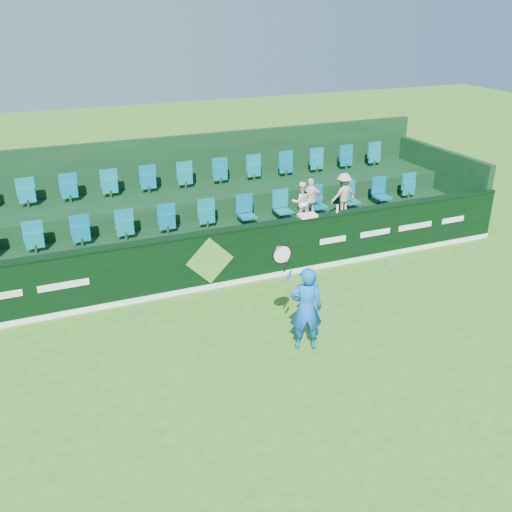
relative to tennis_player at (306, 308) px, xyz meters
name	(u,v)px	position (x,y,z in m)	size (l,w,h in m)	color
ground	(285,387)	(-0.85, -0.96, -0.84)	(60.00, 60.00, 0.00)	#2B6E1A
sponsor_hoarding	(209,260)	(-0.85, 3.04, -0.16)	(16.00, 0.25, 1.35)	black
stand_tier_front	(194,253)	(-0.85, 4.14, -0.44)	(16.00, 2.00, 0.80)	black
stand_tier_back	(173,218)	(-0.85, 6.04, -0.19)	(16.00, 1.80, 1.30)	black
stand_rear	(167,193)	(-0.85, 6.49, 0.38)	(16.00, 4.10, 2.60)	black
seat_row_front	(188,220)	(-0.85, 4.54, 0.26)	(13.50, 0.50, 0.60)	#035F77
seat_row_back	(168,181)	(-0.85, 6.34, 0.76)	(13.50, 0.50, 0.60)	#035F77
tennis_player	(306,308)	(0.00, 0.00, 0.00)	(1.14, 0.57, 2.28)	blue
spectator_left	(301,202)	(2.00, 4.16, 0.48)	(0.50, 0.39, 1.04)	white
spectator_middle	(311,199)	(2.27, 4.16, 0.51)	(0.64, 0.27, 1.10)	silver
spectator_right	(343,194)	(3.23, 4.16, 0.52)	(0.72, 0.42, 1.12)	tan
towel	(308,215)	(1.60, 3.04, 0.54)	(0.42, 0.27, 0.06)	white
drinks_bottle	(337,209)	(2.39, 3.04, 0.61)	(0.06, 0.06, 0.19)	silver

